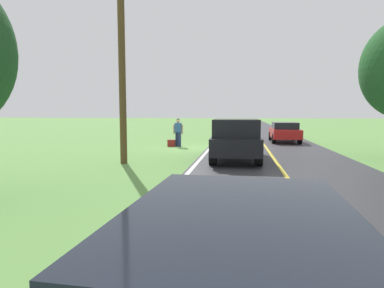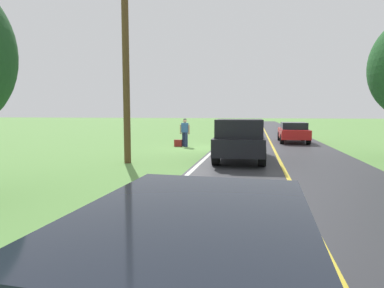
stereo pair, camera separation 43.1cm
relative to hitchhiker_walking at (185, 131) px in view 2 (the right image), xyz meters
The scene contains 9 objects.
ground_plane 1.47m from the hitchhiker_walking, 146.65° to the left, with size 200.00×200.00×0.00m, color #609347.
road_surface 5.43m from the hitchhiker_walking, behind, with size 6.95×120.00×0.00m, color #333338.
lane_edge_line 2.32m from the hitchhiker_walking, 163.38° to the left, with size 0.16×117.60×0.00m, color silver.
lane_centre_line 5.43m from the hitchhiker_walking, behind, with size 0.14×117.60×0.00m, color gold.
hitchhiker_walking is the anchor object (origin of this frame).
suitcase_carried 0.88m from the hitchhiker_walking, 11.36° to the left, with size 0.20×0.46×0.42m, color maroon.
pickup_truck_passing 6.35m from the hitchhiker_walking, 124.43° to the left, with size 2.18×5.44×1.82m.
sedan_near_oncoming 8.05m from the hitchhiker_walking, 148.50° to the right, with size 1.96×4.42×1.41m.
utility_pole_roadside 7.62m from the hitchhiker_walking, 82.03° to the left, with size 0.28×0.28×8.34m, color brown.
Camera 2 is at (-3.33, 18.92, 2.10)m, focal length 30.45 mm.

